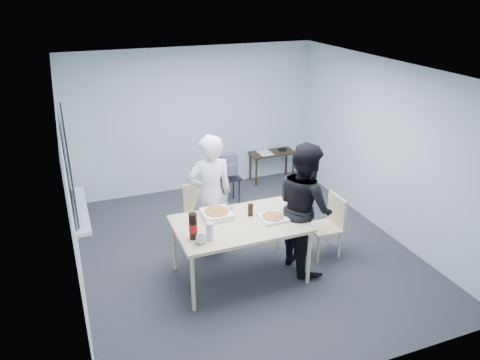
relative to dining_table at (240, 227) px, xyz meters
name	(u,v)px	position (x,y,z in m)	size (l,w,h in m)	color
room	(71,170)	(-1.90, 0.94, 0.70)	(5.00, 5.00, 5.00)	#2A2A2F
dining_table	(240,227)	(0.00, 0.00, 0.00)	(1.65, 1.04, 0.80)	beige
chair_far	(199,209)	(-0.22, 1.09, -0.23)	(0.42, 0.42, 0.89)	beige
chair_right	(330,222)	(1.38, 0.07, -0.23)	(0.42, 0.42, 0.89)	beige
person_white	(210,196)	(-0.15, 0.72, 0.14)	(0.65, 0.42, 1.77)	silver
person_black	(305,207)	(0.89, -0.05, 0.14)	(0.86, 0.47, 1.77)	black
side_table	(272,156)	(1.76, 2.82, -0.25)	(0.86, 0.38, 0.58)	#2C2217
stool	(229,182)	(0.62, 2.14, -0.34)	(0.37, 0.37, 0.51)	black
backpack	(229,166)	(0.62, 2.13, -0.04)	(0.29, 0.21, 0.41)	slate
pizza_box_a	(217,214)	(-0.22, 0.25, 0.10)	(0.36, 0.36, 0.09)	white
pizza_box_b	(273,217)	(0.43, -0.06, 0.08)	(0.33, 0.33, 0.05)	white
mug_a	(201,239)	(-0.60, -0.30, 0.11)	(0.12, 0.12, 0.10)	silver
mug_b	(230,210)	(-0.03, 0.28, 0.11)	(0.10, 0.10, 0.09)	silver
cola_glass	(250,210)	(0.20, 0.13, 0.14)	(0.07, 0.07, 0.16)	black
soda_bottle	(193,227)	(-0.65, -0.17, 0.22)	(0.10, 0.10, 0.33)	black
plastic_cups	(210,231)	(-0.48, -0.26, 0.17)	(0.09, 0.09, 0.22)	silver
rubber_band	(269,228)	(0.29, -0.26, 0.06)	(0.05, 0.05, 0.00)	red
papers	(265,153)	(1.61, 2.82, -0.16)	(0.24, 0.33, 0.01)	white
black_box	(282,149)	(1.98, 2.82, -0.14)	(0.13, 0.09, 0.05)	black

